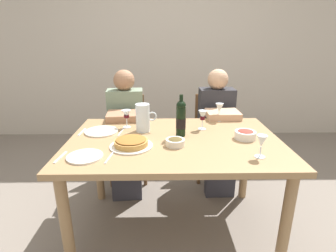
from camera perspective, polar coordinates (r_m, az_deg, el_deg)
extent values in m
plane|color=slate|center=(2.27, 1.25, -20.99)|extent=(8.00, 8.00, 0.00)
cube|color=beige|center=(3.96, 0.12, 18.01)|extent=(8.00, 0.10, 2.80)
cube|color=#9E7A51|center=(1.88, 1.41, -3.41)|extent=(1.50, 1.00, 0.04)
cylinder|color=#9E7A51|center=(1.81, -21.15, -19.66)|extent=(0.07, 0.07, 0.72)
cylinder|color=#9E7A51|center=(1.87, 24.12, -18.81)|extent=(0.07, 0.07, 0.72)
cylinder|color=#9E7A51|center=(2.49, -14.80, -7.85)|extent=(0.07, 0.07, 0.72)
cylinder|color=#9E7A51|center=(2.54, 16.38, -7.56)|extent=(0.07, 0.07, 0.72)
cylinder|color=black|center=(1.91, 2.80, 0.95)|extent=(0.07, 0.07, 0.22)
sphere|color=black|center=(1.87, 2.86, 4.45)|extent=(0.07, 0.07, 0.07)
cylinder|color=black|center=(1.86, 2.88, 5.75)|extent=(0.03, 0.03, 0.07)
cylinder|color=black|center=(1.91, 2.80, 0.64)|extent=(0.07, 0.07, 0.08)
cylinder|color=silver|center=(2.01, -5.47, 1.79)|extent=(0.11, 0.11, 0.21)
cylinder|color=silver|center=(2.02, -5.44, 0.75)|extent=(0.10, 0.10, 0.13)
torus|color=silver|center=(2.01, -3.44, 2.10)|extent=(0.07, 0.01, 0.07)
cylinder|color=silver|center=(1.77, -7.94, -4.29)|extent=(0.28, 0.28, 0.01)
cylinder|color=#C18E47|center=(1.76, -7.97, -3.61)|extent=(0.22, 0.22, 0.03)
ellipsoid|color=#9E6028|center=(1.75, -8.01, -2.90)|extent=(0.20, 0.20, 0.02)
cylinder|color=white|center=(1.95, 16.39, -1.90)|extent=(0.15, 0.15, 0.06)
ellipsoid|color=#B2382D|center=(1.94, 16.44, -1.36)|extent=(0.12, 0.12, 0.04)
cylinder|color=silver|center=(1.76, 1.58, -3.57)|extent=(0.13, 0.13, 0.05)
ellipsoid|color=brown|center=(1.75, 1.58, -3.09)|extent=(0.10, 0.10, 0.03)
cylinder|color=silver|center=(2.14, -8.86, -0.23)|extent=(0.06, 0.06, 0.00)
cylinder|color=silver|center=(2.13, -8.91, 0.78)|extent=(0.01, 0.01, 0.08)
cone|color=silver|center=(2.11, -9.00, 2.58)|extent=(0.07, 0.07, 0.06)
cylinder|color=#470A14|center=(2.11, -8.98, 2.11)|extent=(0.04, 0.04, 0.02)
cylinder|color=silver|center=(2.33, 10.89, 1.18)|extent=(0.06, 0.06, 0.00)
cylinder|color=silver|center=(2.31, 10.94, 2.09)|extent=(0.01, 0.01, 0.07)
cone|color=silver|center=(2.29, 11.06, 3.89)|extent=(0.07, 0.07, 0.08)
cylinder|color=silver|center=(2.09, 7.36, -0.61)|extent=(0.06, 0.06, 0.00)
cylinder|color=silver|center=(2.08, 7.41, 0.37)|extent=(0.01, 0.01, 0.07)
cone|color=silver|center=(2.06, 7.49, 2.31)|extent=(0.07, 0.07, 0.08)
cylinder|color=#470A14|center=(2.07, 7.47, 1.75)|extent=(0.04, 0.04, 0.03)
cylinder|color=silver|center=(1.70, 19.24, -6.27)|extent=(0.06, 0.06, 0.00)
cylinder|color=silver|center=(1.69, 19.36, -5.23)|extent=(0.01, 0.01, 0.06)
cone|color=silver|center=(1.66, 19.61, -3.08)|extent=(0.06, 0.06, 0.07)
cylinder|color=white|center=(1.67, -17.54, -6.31)|extent=(0.22, 0.22, 0.01)
cylinder|color=silver|center=(2.07, -14.19, -1.13)|extent=(0.25, 0.25, 0.01)
cube|color=silver|center=(1.72, -22.24, -6.26)|extent=(0.03, 0.16, 0.00)
cube|color=silver|center=(1.64, -12.47, -6.53)|extent=(0.03, 0.18, 0.00)
cube|color=silver|center=(2.04, -10.09, -1.22)|extent=(0.03, 0.18, 0.00)
cube|color=silver|center=(2.11, -18.11, -1.22)|extent=(0.02, 0.16, 0.00)
cube|color=brown|center=(2.76, -8.72, -2.53)|extent=(0.43, 0.43, 0.02)
cube|color=brown|center=(2.87, -8.75, 2.72)|extent=(0.36, 0.06, 0.40)
cylinder|color=brown|center=(2.71, -12.27, -8.56)|extent=(0.04, 0.04, 0.45)
cylinder|color=brown|center=(2.69, -4.99, -8.40)|extent=(0.04, 0.04, 0.45)
cylinder|color=brown|center=(3.02, -11.59, -5.62)|extent=(0.04, 0.04, 0.45)
cylinder|color=brown|center=(3.00, -5.09, -5.45)|extent=(0.04, 0.04, 0.45)
cube|color=gray|center=(2.64, -9.11, 2.42)|extent=(0.36, 0.23, 0.50)
sphere|color=#9E7051|center=(2.56, -9.50, 9.73)|extent=(0.20, 0.20, 0.20)
cube|color=#33333D|center=(2.54, -9.04, -4.20)|extent=(0.34, 0.40, 0.14)
cube|color=#33333D|center=(2.53, -8.91, -11.18)|extent=(0.28, 0.14, 0.40)
cube|color=#9E7051|center=(2.35, -9.55, 2.15)|extent=(0.31, 0.26, 0.06)
cube|color=brown|center=(2.82, 9.86, -2.15)|extent=(0.41, 0.41, 0.02)
cube|color=brown|center=(2.92, 9.38, 3.00)|extent=(0.36, 0.04, 0.40)
cylinder|color=brown|center=(2.73, 6.75, -8.10)|extent=(0.04, 0.04, 0.45)
cylinder|color=brown|center=(2.80, 13.72, -7.83)|extent=(0.04, 0.04, 0.45)
cylinder|color=brown|center=(3.03, 5.82, -5.21)|extent=(0.04, 0.04, 0.45)
cylinder|color=brown|center=(3.09, 12.10, -5.04)|extent=(0.04, 0.04, 0.45)
cube|color=#2D2D33|center=(2.70, 10.31, 2.72)|extent=(0.34, 0.21, 0.50)
sphere|color=tan|center=(2.63, 10.75, 9.87)|extent=(0.20, 0.20, 0.20)
cube|color=#33333D|center=(2.60, 10.84, -3.74)|extent=(0.31, 0.38, 0.14)
cube|color=#33333D|center=(2.59, 11.18, -10.55)|extent=(0.27, 0.12, 0.40)
cube|color=tan|center=(2.42, 11.75, 2.48)|extent=(0.29, 0.24, 0.06)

